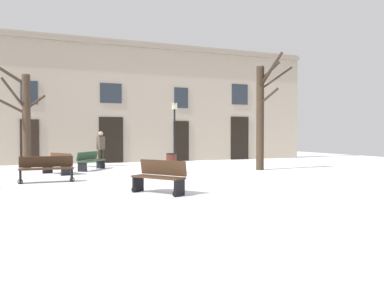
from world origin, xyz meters
name	(u,v)px	position (x,y,z in m)	size (l,w,h in m)	color
ground_plane	(209,176)	(0.00, 0.00, 0.00)	(34.09, 34.09, 0.00)	white
building_facade	(148,101)	(0.01, 8.92, 3.60)	(21.30, 0.60, 7.11)	tan
tree_right_of_center	(25,117)	(-6.67, 5.97, 2.44)	(2.46, 2.07, 4.72)	#423326
tree_center	(261,112)	(3.36, 1.62, 2.66)	(1.50, 1.31, 5.30)	#382B1E
streetlamp	(175,125)	(1.12, 7.25, 2.15)	(0.30, 0.30, 3.49)	black
litter_bin	(171,163)	(-0.92, 1.79, 0.42)	(0.46, 0.46, 0.83)	#4C1E19
bench_by_litter_bin	(47,169)	(-5.86, 0.36, 0.46)	(1.79, 0.49, 0.88)	#3D2819
bench_facing_shops	(91,160)	(-3.89, 4.47, 0.44)	(1.47, 1.77, 0.84)	#2D4C33
bench_back_to_back_left	(159,177)	(-3.04, -3.49, 0.46)	(1.30, 1.56, 0.92)	#3D2819
bench_far_corner	(58,164)	(-5.38, 3.04, 0.43)	(1.17, 1.58, 0.87)	#51331E
person_near_bench	(101,147)	(-3.15, 6.40, 1.00)	(0.44, 0.40, 1.79)	#2D271E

